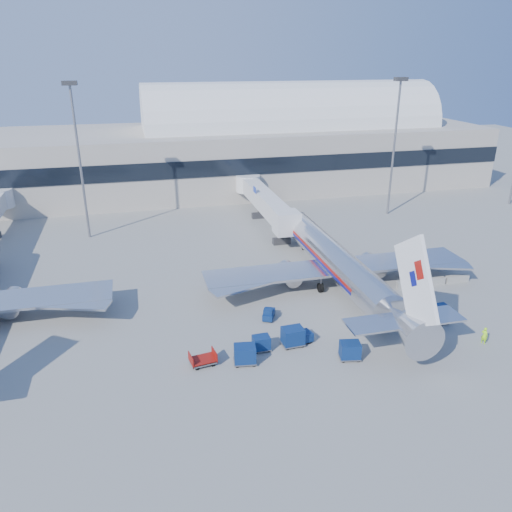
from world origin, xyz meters
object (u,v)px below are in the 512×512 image
object	(u,v)px
mast_west	(77,139)
barrier_near	(409,284)
cart_train_c	(245,354)
ramp_worker	(484,335)
cart_solo_near	(350,350)
cart_solo_far	(439,314)
tug_left	(269,314)
jetbridge_near	(263,199)
airliner_main	(339,264)
cart_train_b	(261,343)
tug_lead	(298,336)
cart_open_red	(203,360)
mast_east	(396,127)
barrier_far	(457,279)
barrier_mid	(433,281)
cart_train_a	(293,336)
tug_right	(397,315)

from	to	relation	value
mast_west	barrier_near	world-z (taller)	mast_west
cart_train_c	ramp_worker	world-z (taller)	cart_train_c
cart_solo_near	cart_solo_far	world-z (taller)	cart_solo_far
mast_west	barrier_near	distance (m)	49.33
tug_left	jetbridge_near	bearing A→B (deg)	12.04
jetbridge_near	airliner_main	bearing A→B (deg)	-84.78
ramp_worker	cart_train_b	bearing A→B (deg)	58.03
jetbridge_near	tug_lead	xyz separation A→B (m)	(-6.37, -37.39, -3.16)
cart_solo_far	cart_open_red	size ratio (longest dim) A/B	0.88
tug_lead	cart_solo_far	world-z (taller)	cart_solo_far
mast_west	cart_train_c	distance (m)	43.85
mast_east	ramp_worker	size ratio (longest dim) A/B	13.04
mast_east	ramp_worker	bearing A→B (deg)	-105.57
cart_open_red	barrier_far	bearing A→B (deg)	7.97
barrier_far	barrier_mid	bearing A→B (deg)	180.00
cart_train_a	cart_open_red	size ratio (longest dim) A/B	0.87
mast_west	cart_open_red	size ratio (longest dim) A/B	8.98
jetbridge_near	mast_east	distance (m)	24.91
tug_right	cart_train_c	distance (m)	17.60
tug_left	mast_east	bearing A→B (deg)	-18.28
mast_west	tug_left	bearing A→B (deg)	-57.70
airliner_main	cart_solo_far	distance (m)	12.81
mast_west	cart_solo_far	bearing A→B (deg)	-44.68
mast_west	tug_lead	world-z (taller)	mast_west
barrier_near	cart_train_a	distance (m)	19.46
mast_west	cart_train_a	size ratio (longest dim) A/B	10.32
airliner_main	cart_train_c	world-z (taller)	airliner_main
barrier_near	cart_solo_far	size ratio (longest dim) A/B	1.36
cart_train_a	cart_train_b	distance (m)	3.13
barrier_far	cart_train_a	distance (m)	25.52
cart_solo_far	tug_lead	bearing A→B (deg)	178.14
tug_left	cart_train_c	bearing A→B (deg)	175.83
mast_east	barrier_mid	xyz separation A→B (m)	(-8.70, -28.00, -14.34)
airliner_main	barrier_mid	xyz separation A→B (m)	(11.30, -2.51, -2.48)
cart_train_b	tug_right	bearing A→B (deg)	6.46
cart_train_b	cart_solo_near	xyz separation A→B (m)	(7.48, -3.35, 0.11)
cart_solo_far	ramp_worker	bearing A→B (deg)	-70.54
airliner_main	mast_west	world-z (taller)	mast_west
cart_train_c	ramp_worker	size ratio (longest dim) A/B	1.27
jetbridge_near	ramp_worker	bearing A→B (deg)	-75.23
tug_lead	ramp_worker	size ratio (longest dim) A/B	1.63
tug_right	jetbridge_near	bearing A→B (deg)	143.37
jetbridge_near	barrier_near	bearing A→B (deg)	-70.15
jetbridge_near	barrier_far	distance (m)	33.63
barrier_far	cart_solo_near	xyz separation A→B (m)	(-19.60, -12.22, 0.44)
tug_lead	tug_left	bearing A→B (deg)	92.17
cart_solo_near	tug_left	bearing A→B (deg)	131.28
mast_east	tug_lead	size ratio (longest dim) A/B	8.02
cart_train_c	tug_right	bearing A→B (deg)	20.27
mast_east	cart_train_c	bearing A→B (deg)	-131.75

